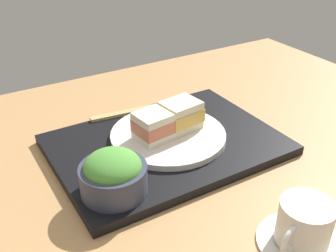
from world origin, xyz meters
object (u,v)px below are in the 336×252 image
at_px(chopsticks_pair, 136,111).
at_px(coffee_cup, 303,227).
at_px(sandwich_far, 155,126).
at_px(sandwich_near, 181,115).
at_px(salad_bowl, 113,174).
at_px(sandwich_plate, 168,135).

bearing_deg(chopsticks_pair, coffee_cup, 93.89).
height_order(sandwich_far, chopsticks_pair, sandwich_far).
relative_size(sandwich_far, coffee_cup, 0.63).
relative_size(sandwich_near, salad_bowl, 0.75).
height_order(sandwich_plate, salad_bowl, salad_bowl).
bearing_deg(sandwich_near, sandwich_far, 7.13).
distance_m(sandwich_near, salad_bowl, 0.22).
xyz_separation_m(sandwich_far, salad_bowl, (0.13, 0.10, -0.00)).
bearing_deg(coffee_cup, sandwich_plate, -85.21).
bearing_deg(salad_bowl, coffee_cup, 129.80).
relative_size(sandwich_plate, salad_bowl, 2.09).
distance_m(sandwich_plate, sandwich_near, 0.05).
xyz_separation_m(sandwich_near, salad_bowl, (0.20, 0.10, -0.01)).
height_order(sandwich_plate, sandwich_far, sandwich_far).
height_order(sandwich_near, coffee_cup, sandwich_near).
distance_m(sandwich_plate, chopsticks_pair, 0.13).
distance_m(salad_bowl, chopsticks_pair, 0.29).
xyz_separation_m(sandwich_far, coffee_cup, (-0.06, 0.33, -0.03)).
relative_size(sandwich_near, chopsticks_pair, 0.40).
relative_size(sandwich_plate, coffee_cup, 1.79).
relative_size(sandwich_near, sandwich_far, 1.03).
bearing_deg(sandwich_far, sandwich_plate, -172.87).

